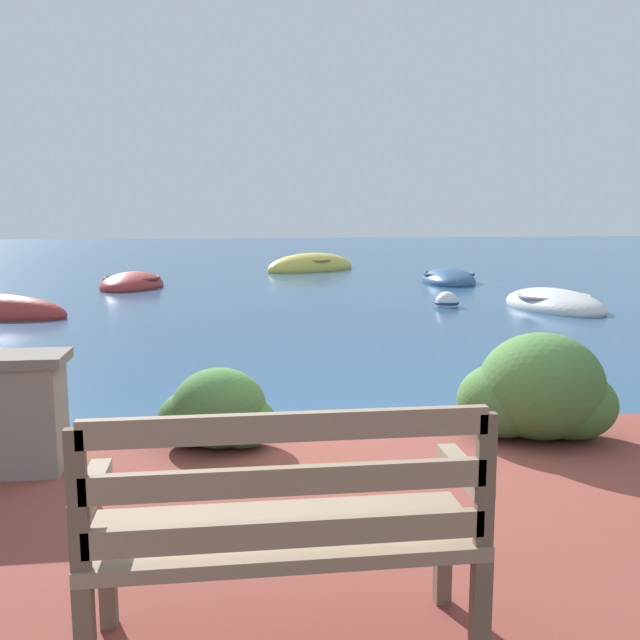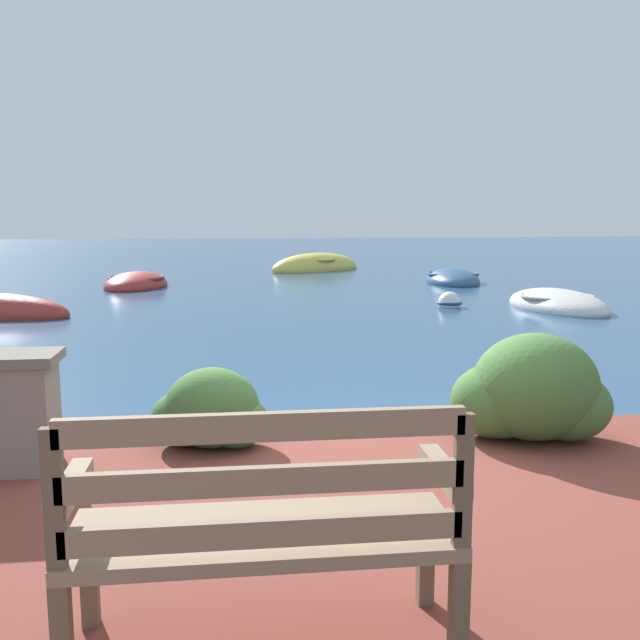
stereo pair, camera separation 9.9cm
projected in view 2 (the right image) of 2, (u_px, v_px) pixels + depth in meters
name	position (u px, v px, depth m)	size (l,w,h in m)	color
ground_plane	(358.00, 453.00, 5.22)	(80.00, 80.00, 0.00)	navy
park_bench	(264.00, 525.00, 2.43)	(1.36, 0.48, 0.93)	brown
hedge_clump_left	(210.00, 413.00, 4.67)	(0.78, 0.56, 0.53)	#426B33
hedge_clump_centre	(532.00, 393.00, 4.82)	(1.07, 0.77, 0.73)	#426B33
rowboat_nearest	(557.00, 305.00, 12.84)	(1.65, 2.62, 0.62)	silver
rowboat_far	(136.00, 285.00, 16.38)	(1.75, 2.45, 0.62)	#9E2D28
rowboat_outer	(453.00, 280.00, 17.39)	(1.53, 2.45, 0.60)	#2D517A
rowboat_distant	(316.00, 268.00, 20.93)	(3.25, 2.73, 0.89)	#DBC64C
mooring_buoy	(449.00, 303.00, 13.05)	(0.46, 0.46, 0.42)	white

